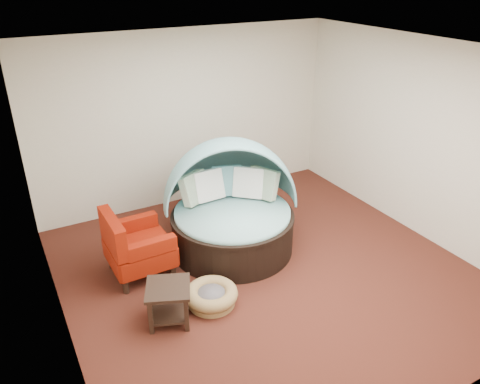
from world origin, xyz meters
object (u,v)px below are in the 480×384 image
canopy_daybed (231,200)px  pet_basket (212,295)px  side_table (169,299)px  red_armchair (135,246)px

canopy_daybed → pet_basket: (-0.81, -1.03, -0.61)m
pet_basket → side_table: (-0.54, -0.03, 0.18)m
canopy_daybed → red_armchair: (-1.40, -0.03, -0.30)m
canopy_daybed → pet_basket: bearing=-108.8°
canopy_daybed → pet_basket: 1.44m
canopy_daybed → side_table: size_ratio=3.49×
red_armchair → side_table: (0.05, -1.03, -0.12)m
pet_basket → side_table: side_table is taller
canopy_daybed → red_armchair: canopy_daybed is taller
red_armchair → pet_basket: bearing=-60.7°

